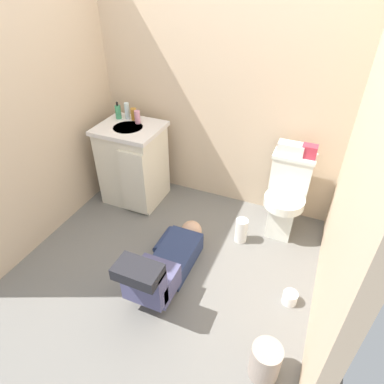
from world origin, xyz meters
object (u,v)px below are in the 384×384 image
object	(u,v)px
bottle_clear	(127,111)
trash_can	(265,362)
toilet	(286,196)
toiletry_bag	(309,151)
paper_towel_roll	(241,230)
bottle_pink	(137,117)
vanity_cabinet	(133,163)
tissue_box	(291,148)
bottle_amber	(134,114)
soap_dispenser	(118,112)
toilet_paper_roll	(290,298)
faucet	(136,116)
person_plumber	(165,264)

from	to	relation	value
bottle_clear	trash_can	xyz separation A→B (m)	(1.80, -1.46, -0.76)
toilet	trash_can	xyz separation A→B (m)	(0.17, -1.42, -0.23)
toiletry_bag	paper_towel_roll	size ratio (longest dim) A/B	0.53
bottle_pink	paper_towel_roll	bearing A→B (deg)	-14.57
vanity_cabinet	bottle_clear	bearing A→B (deg)	124.80
tissue_box	trash_can	distance (m)	1.66
bottle_amber	paper_towel_roll	distance (m)	1.51
soap_dispenser	bottle_amber	xyz separation A→B (m)	(0.16, 0.03, -0.01)
bottle_amber	trash_can	size ratio (longest dim) A/B	0.43
bottle_pink	toiletry_bag	bearing A→B (deg)	3.77
toilet_paper_roll	tissue_box	bearing A→B (deg)	106.77
toilet	toilet_paper_roll	xyz separation A→B (m)	(0.23, -0.82, -0.32)
toiletry_bag	bottle_amber	xyz separation A→B (m)	(-1.66, -0.05, 0.07)
vanity_cabinet	toilet_paper_roll	xyz separation A→B (m)	(1.74, -0.71, -0.37)
tissue_box	toilet_paper_roll	distance (m)	1.21
tissue_box	bottle_clear	world-z (taller)	bottle_clear
tissue_box	bottle_pink	bearing A→B (deg)	-175.84
tissue_box	bottle_amber	bearing A→B (deg)	-178.25
soap_dispenser	paper_towel_roll	bearing A→B (deg)	-13.28
faucet	paper_towel_roll	distance (m)	1.47
faucet	soap_dispenser	xyz separation A→B (m)	(-0.19, -0.02, 0.02)
tissue_box	toiletry_bag	size ratio (longest dim) A/B	1.77
toilet	vanity_cabinet	xyz separation A→B (m)	(-1.51, -0.11, 0.05)
toiletry_bag	bottle_amber	distance (m)	1.66
toilet	trash_can	size ratio (longest dim) A/B	2.80
tissue_box	paper_towel_roll	size ratio (longest dim) A/B	0.93
faucet	bottle_amber	distance (m)	0.04
toilet_paper_roll	toilet	bearing A→B (deg)	105.63
paper_towel_roll	toilet_paper_roll	bearing A→B (deg)	-43.45
person_plumber	trash_can	distance (m)	0.99
person_plumber	toiletry_bag	size ratio (longest dim) A/B	8.59
bottle_clear	toilet_paper_roll	bearing A→B (deg)	-25.08
toilet	bottle_amber	xyz separation A→B (m)	(-1.55, 0.04, 0.51)
trash_can	toilet	bearing A→B (deg)	96.84
vanity_cabinet	toiletry_bag	xyz separation A→B (m)	(1.62, 0.20, 0.39)
toilet	bottle_pink	distance (m)	1.56
toiletry_bag	paper_towel_roll	bearing A→B (deg)	-134.65
bottle_amber	bottle_pink	distance (m)	0.09
faucet	tissue_box	bearing A→B (deg)	2.25
bottle_amber	bottle_pink	size ratio (longest dim) A/B	0.92
soap_dispenser	trash_can	size ratio (longest dim) A/B	0.62
soap_dispenser	toilet	bearing A→B (deg)	-0.43
tissue_box	bottle_pink	distance (m)	1.44
vanity_cabinet	bottle_amber	distance (m)	0.49
vanity_cabinet	bottle_clear	size ratio (longest dim) A/B	5.23
bottle_clear	soap_dispenser	bearing A→B (deg)	-157.49
person_plumber	tissue_box	distance (m)	1.42
faucet	toiletry_bag	size ratio (longest dim) A/B	0.81
soap_dispenser	paper_towel_roll	size ratio (longest dim) A/B	0.70
vanity_cabinet	soap_dispenser	size ratio (longest dim) A/B	4.94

